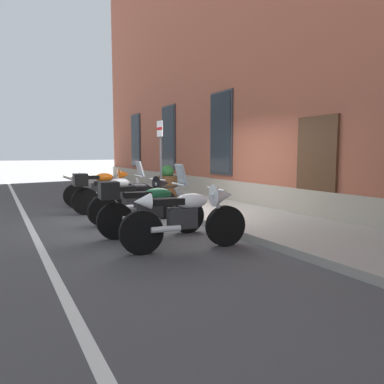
# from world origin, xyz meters

# --- Properties ---
(ground_plane) EXTENTS (140.00, 140.00, 0.00)m
(ground_plane) POSITION_xyz_m (0.00, 0.00, 0.00)
(ground_plane) COLOR #424244
(sidewalk) EXTENTS (32.98, 2.39, 0.13)m
(sidewalk) POSITION_xyz_m (0.00, 1.20, 0.06)
(sidewalk) COLOR gray
(sidewalk) RESTS_ON ground_plane
(lane_stripe) EXTENTS (32.98, 0.12, 0.01)m
(lane_stripe) POSITION_xyz_m (0.00, -3.20, 0.00)
(lane_stripe) COLOR silver
(lane_stripe) RESTS_ON ground_plane
(brick_pub_facade) EXTENTS (26.98, 6.46, 10.21)m
(brick_pub_facade) POSITION_xyz_m (-0.00, 5.57, 5.10)
(brick_pub_facade) COLOR brown
(brick_pub_facade) RESTS_ON ground_plane
(motorcycle_orange_sport) EXTENTS (0.62, 2.05, 1.07)m
(motorcycle_orange_sport) POSITION_xyz_m (-2.75, -1.06, 0.58)
(motorcycle_orange_sport) COLOR black
(motorcycle_orange_sport) RESTS_ON ground_plane
(motorcycle_silver_touring) EXTENTS (0.62, 2.20, 1.30)m
(motorcycle_silver_touring) POSITION_xyz_m (-1.40, -1.22, 0.54)
(motorcycle_silver_touring) COLOR black
(motorcycle_silver_touring) RESTS_ON ground_plane
(motorcycle_black_sport) EXTENTS (0.65, 2.14, 0.99)m
(motorcycle_black_sport) POSITION_xyz_m (0.07, -1.03, 0.55)
(motorcycle_black_sport) COLOR black
(motorcycle_black_sport) RESTS_ON ground_plane
(motorcycle_green_touring) EXTENTS (0.62, 2.02, 1.31)m
(motorcycle_green_touring) POSITION_xyz_m (1.50, -1.39, 0.55)
(motorcycle_green_touring) COLOR black
(motorcycle_green_touring) RESTS_ON ground_plane
(motorcycle_white_sport) EXTENTS (0.62, 2.06, 1.02)m
(motorcycle_white_sport) POSITION_xyz_m (2.68, -1.13, 0.56)
(motorcycle_white_sport) COLOR black
(motorcycle_white_sport) RESTS_ON ground_plane
(parking_sign) EXTENTS (0.36, 0.07, 2.31)m
(parking_sign) POSITION_xyz_m (-1.98, 0.38, 1.63)
(parking_sign) COLOR #4C4C51
(parking_sign) RESTS_ON sidewalk
(barrel_planter) EXTENTS (0.63, 0.63, 1.00)m
(barrel_planter) POSITION_xyz_m (-2.92, 1.02, 0.55)
(barrel_planter) COLOR brown
(barrel_planter) RESTS_ON sidewalk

